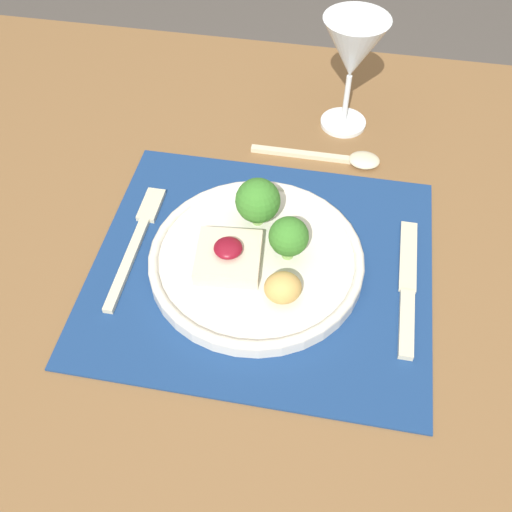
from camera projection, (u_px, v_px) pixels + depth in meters
name	position (u px, v px, depth m)	size (l,w,h in m)	color
ground_plane	(259.00, 480.00, 1.30)	(8.00, 8.00, 0.00)	#4C4742
dining_table	(261.00, 314.00, 0.80)	(1.16, 1.00, 0.74)	brown
placemat	(262.00, 267.00, 0.72)	(0.40, 0.36, 0.00)	navy
dinner_plate	(257.00, 255.00, 0.71)	(0.26, 0.26, 0.08)	silver
fork	(138.00, 237.00, 0.75)	(0.02, 0.20, 0.01)	beige
knife	(407.00, 294.00, 0.69)	(0.02, 0.20, 0.01)	beige
spoon	(343.00, 158.00, 0.84)	(0.18, 0.04, 0.01)	beige
wine_glass_near	(353.00, 52.00, 0.81)	(0.09, 0.09, 0.17)	white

